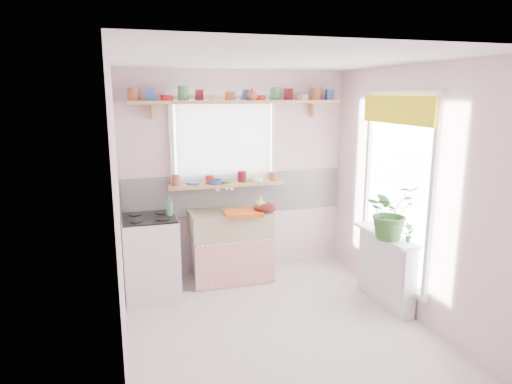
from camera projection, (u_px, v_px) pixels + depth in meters
name	position (u px, v px, depth m)	size (l,w,h in m)	color
room	(309.00, 171.00, 5.12)	(3.20, 3.20, 3.20)	silver
sink_unit	(230.00, 245.00, 5.50)	(0.95, 0.65, 1.11)	white
cooker	(151.00, 257.00, 5.00)	(0.58, 0.58, 0.93)	white
radiator_ledge	(386.00, 267.00, 4.89)	(0.22, 0.95, 0.78)	white
windowsill	(226.00, 184.00, 5.52)	(1.40, 0.22, 0.04)	tan
pine_shelf	(238.00, 102.00, 5.35)	(2.52, 0.24, 0.04)	tan
shelf_crockery	(238.00, 95.00, 5.33)	(2.47, 0.11, 0.12)	#A55133
sill_crockery	(225.00, 178.00, 5.50)	(1.35, 0.11, 0.12)	#A55133
dish_tray	(243.00, 213.00, 5.25)	(0.43, 0.32, 0.04)	orange
colander	(265.00, 208.00, 5.32)	(0.27, 0.27, 0.12)	#540F0E
jade_plant	(391.00, 212.00, 4.57)	(0.51, 0.44, 0.57)	#306227
fruit_bowl	(390.00, 229.00, 4.81)	(0.33, 0.33, 0.08)	silver
herb_pot	(408.00, 232.00, 4.50)	(0.10, 0.07, 0.20)	#296528
soap_bottle_sink	(261.00, 205.00, 5.30)	(0.09, 0.09, 0.20)	#EDF26B
sill_cup	(245.00, 177.00, 5.63)	(0.12, 0.12, 0.09)	silver
sill_bowl	(215.00, 182.00, 5.41)	(0.18, 0.18, 0.06)	#30559C
shelf_vase	(252.00, 94.00, 5.31)	(0.14, 0.14, 0.14)	#A04331
cooker_bottle	(169.00, 206.00, 4.94)	(0.08, 0.08, 0.21)	#418350
fruit	(391.00, 223.00, 4.80)	(0.20, 0.14, 0.10)	#FF5F15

